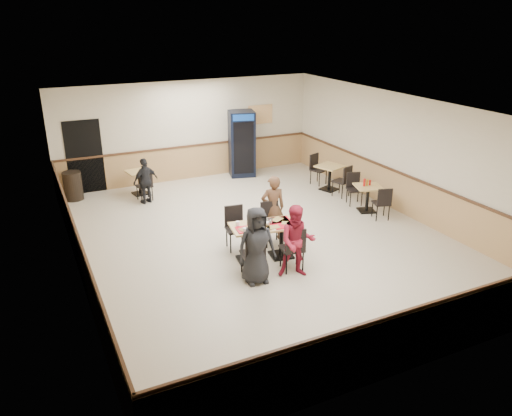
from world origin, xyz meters
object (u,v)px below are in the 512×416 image
main_table (265,236)px  diner_woman_right (297,241)px  diner_man_opposite (273,208)px  pepsi_cooler (242,144)px  lone_diner (146,181)px  trash_bin (73,186)px  side_table_near (368,195)px  back_table (139,179)px  side_table_far (330,174)px  diner_woman_left (256,246)px

main_table → diner_woman_right: bearing=-67.6°
diner_man_opposite → pepsi_cooler: 4.91m
lone_diner → trash_bin: 2.10m
side_table_near → back_table: 6.34m
pepsi_cooler → trash_bin: pepsi_cooler is taller
diner_woman_right → lone_diner: bearing=129.7°
lone_diner → pepsi_cooler: bearing=-179.0°
main_table → side_table_far: bearing=48.9°
diner_man_opposite → side_table_far: diner_man_opposite is taller
main_table → back_table: bearing=114.2°
side_table_near → side_table_far: 1.84m
diner_woman_right → trash_bin: diner_woman_right is taller
side_table_far → diner_man_opposite: bearing=-143.1°
diner_woman_left → diner_man_opposite: 1.98m
main_table → trash_bin: bearing=128.9°
diner_woman_right → lone_diner: size_ratio=1.17×
side_table_far → back_table: bearing=158.1°
diner_woman_right → diner_man_opposite: 1.75m
diner_woman_right → lone_diner: diner_woman_right is taller
lone_diner → back_table: lone_diner is taller
side_table_far → side_table_near: bearing=-91.4°
diner_woman_left → trash_bin: (-2.61, 6.26, -0.37)m
back_table → pepsi_cooler: (3.36, 0.39, 0.56)m
side_table_far → back_table: side_table_far is taller
diner_woman_right → diner_man_opposite: (0.36, 1.71, 0.02)m
diner_woman_right → diner_man_opposite: bearing=100.3°
back_table → trash_bin: 1.80m
diner_man_opposite → lone_diner: (-2.02, 3.55, -0.13)m
diner_man_opposite → lone_diner: size_ratio=1.21×
trash_bin → diner_man_opposite: bearing=-51.0°
back_table → trash_bin: trash_bin is taller
side_table_near → back_table: size_ratio=1.11×
diner_woman_left → lone_diner: diner_woman_left is taller
diner_woman_right → side_table_near: (3.36, 2.16, -0.28)m
diner_woman_left → back_table: (-0.84, 5.91, -0.31)m
main_table → pepsi_cooler: 5.86m
diner_woman_left → lone_diner: size_ratio=1.22×
diner_woman_left → side_table_near: (4.18, 2.04, -0.30)m
lone_diner → trash_bin: (-1.76, 1.13, -0.23)m
diner_man_opposite → side_table_near: 3.05m
side_table_far → back_table: (-5.07, 2.04, -0.03)m
back_table → side_table_far: bearing=-21.9°
side_table_near → trash_bin: size_ratio=1.03×
trash_bin → diner_woman_left: bearing=-67.4°
lone_diner → trash_bin: bearing=-50.8°
trash_bin → back_table: bearing=-11.2°
main_table → trash_bin: trash_bin is taller
pepsi_cooler → diner_woman_right: bearing=-90.3°
diner_man_opposite → back_table: 4.78m
lone_diner → back_table: size_ratio=1.72×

